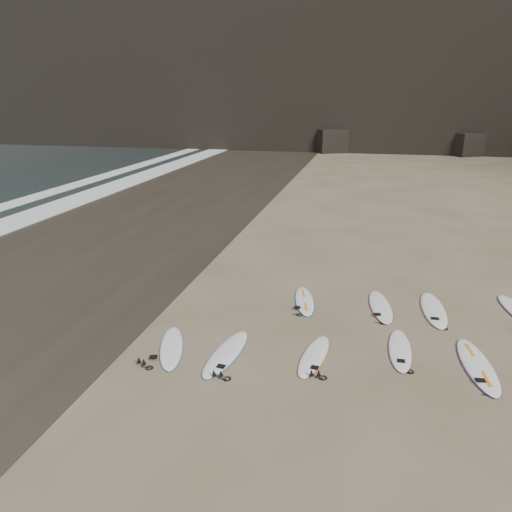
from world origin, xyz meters
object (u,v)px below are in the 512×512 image
(surfboard_5, at_px, (304,301))
(surfboard_6, at_px, (381,306))
(surfboard_0, at_px, (226,353))
(surfboard_7, at_px, (433,309))
(surfboard_2, at_px, (400,349))
(surfboard_11, at_px, (171,347))
(surfboard_3, at_px, (477,365))
(surfboard_1, at_px, (314,355))

(surfboard_5, xyz_separation_m, surfboard_6, (2.29, 0.08, 0.00))
(surfboard_0, xyz_separation_m, surfboard_7, (5.26, 3.89, 0.00))
(surfboard_2, relative_size, surfboard_7, 0.85)
(surfboard_5, relative_size, surfboard_11, 0.99)
(surfboard_3, distance_m, surfboard_5, 5.36)
(surfboard_1, height_order, surfboard_3, surfboard_3)
(surfboard_3, bearing_deg, surfboard_0, -178.43)
(surfboard_3, height_order, surfboard_5, surfboard_3)
(surfboard_7, distance_m, surfboard_11, 7.75)
(surfboard_1, distance_m, surfboard_3, 3.83)
(surfboard_0, relative_size, surfboard_7, 0.94)
(surfboard_0, distance_m, surfboard_5, 3.96)
(surfboard_0, bearing_deg, surfboard_1, 16.21)
(surfboard_1, xyz_separation_m, surfboard_6, (1.61, 3.40, 0.00))
(surfboard_2, xyz_separation_m, surfboard_6, (-0.45, 2.62, 0.00))
(surfboard_1, bearing_deg, surfboard_7, 55.94)
(surfboard_0, xyz_separation_m, surfboard_3, (5.93, 0.76, 0.00))
(surfboard_1, bearing_deg, surfboard_11, -166.06)
(surfboard_7, bearing_deg, surfboard_1, -134.56)
(surfboard_7, bearing_deg, surfboard_2, -114.24)
(surfboard_11, bearing_deg, surfboard_7, 11.10)
(surfboard_1, height_order, surfboard_2, surfboard_2)
(surfboard_1, xyz_separation_m, surfboard_5, (-0.68, 3.32, 0.00))
(surfboard_3, xyz_separation_m, surfboard_7, (-0.67, 3.12, -0.00))
(surfboard_0, height_order, surfboard_3, surfboard_3)
(surfboard_5, bearing_deg, surfboard_6, -9.96)
(surfboard_0, distance_m, surfboard_11, 1.43)
(surfboard_6, distance_m, surfboard_7, 1.53)
(surfboard_7, xyz_separation_m, surfboard_11, (-6.70, -3.91, -0.01))
(surfboard_0, distance_m, surfboard_2, 4.34)
(surfboard_5, relative_size, surfboard_7, 0.85)
(surfboard_6, bearing_deg, surfboard_11, -151.69)
(surfboard_0, height_order, surfboard_6, surfboard_0)
(surfboard_2, bearing_deg, surfboard_0, -165.08)
(surfboard_6, height_order, surfboard_7, surfboard_7)
(surfboard_1, distance_m, surfboard_7, 4.71)
(surfboard_6, height_order, surfboard_11, surfboard_6)
(surfboard_2, height_order, surfboard_7, surfboard_7)
(surfboard_6, relative_size, surfboard_7, 0.93)
(surfboard_1, xyz_separation_m, surfboard_3, (3.81, 0.39, 0.01))
(surfboard_5, height_order, surfboard_11, surfboard_11)
(surfboard_3, bearing_deg, surfboard_2, 161.76)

